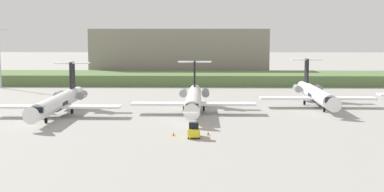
# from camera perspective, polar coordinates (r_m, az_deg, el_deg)

# --- Properties ---
(ground_plane) EXTENTS (500.00, 500.00, 0.00)m
(ground_plane) POSITION_cam_1_polar(r_m,az_deg,el_deg) (115.64, 0.17, -0.57)
(ground_plane) COLOR #9E9B96
(grass_berm) EXTENTS (320.00, 20.00, 3.03)m
(grass_berm) POSITION_cam_1_polar(r_m,az_deg,el_deg) (153.85, 0.47, 1.90)
(grass_berm) COLOR #597542
(grass_berm) RESTS_ON ground
(regional_jet_second) EXTENTS (22.81, 31.00, 9.00)m
(regional_jet_second) POSITION_cam_1_polar(r_m,az_deg,el_deg) (99.36, -13.95, -0.56)
(regional_jet_second) COLOR white
(regional_jet_second) RESTS_ON ground
(regional_jet_third) EXTENTS (22.81, 31.00, 9.00)m
(regional_jet_third) POSITION_cam_1_polar(r_m,az_deg,el_deg) (100.00, 0.17, -0.31)
(regional_jet_third) COLOR white
(regional_jet_third) RESTS_ON ground
(regional_jet_fourth) EXTENTS (22.81, 31.00, 9.00)m
(regional_jet_fourth) POSITION_cam_1_polar(r_m,az_deg,el_deg) (111.08, 12.99, 0.25)
(regional_jet_fourth) COLOR white
(regional_jet_fourth) RESTS_ON ground
(distant_hangar) EXTENTS (55.86, 20.14, 15.58)m
(distant_hangar) POSITION_cam_1_polar(r_m,az_deg,el_deg) (175.57, -1.28, 4.59)
(distant_hangar) COLOR gray
(distant_hangar) RESTS_ON ground
(baggage_tug) EXTENTS (1.72, 3.20, 2.30)m
(baggage_tug) POSITION_cam_1_polar(r_m,az_deg,el_deg) (76.90, 0.20, -3.70)
(baggage_tug) COLOR yellow
(baggage_tug) RESTS_ON ground
(safety_cone_front_marker) EXTENTS (0.44, 0.44, 0.55)m
(safety_cone_front_marker) POSITION_cam_1_polar(r_m,az_deg,el_deg) (78.41, -1.97, -4.04)
(safety_cone_front_marker) COLOR orange
(safety_cone_front_marker) RESTS_ON ground
(safety_cone_mid_marker) EXTENTS (0.44, 0.44, 0.55)m
(safety_cone_mid_marker) POSITION_cam_1_polar(r_m,az_deg,el_deg) (78.62, 0.50, -4.00)
(safety_cone_mid_marker) COLOR orange
(safety_cone_mid_marker) RESTS_ON ground
(safety_cone_rear_marker) EXTENTS (0.44, 0.44, 0.55)m
(safety_cone_rear_marker) POSITION_cam_1_polar(r_m,az_deg,el_deg) (78.87, 1.72, -3.97)
(safety_cone_rear_marker) COLOR orange
(safety_cone_rear_marker) RESTS_ON ground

